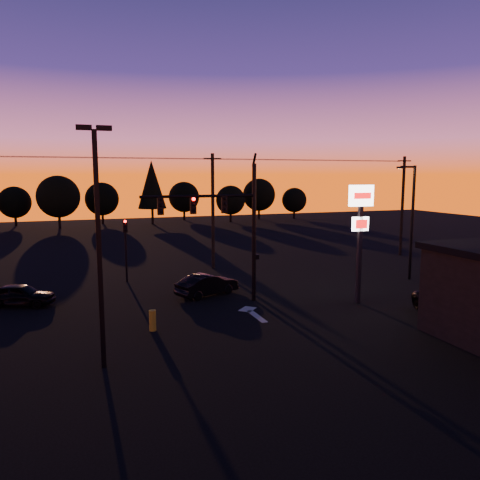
{
  "coord_description": "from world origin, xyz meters",
  "views": [
    {
      "loc": [
        -8.41,
        -21.0,
        7.38
      ],
      "look_at": [
        1.0,
        5.0,
        3.5
      ],
      "focal_mm": 35.0,
      "sensor_mm": 36.0,
      "label": 1
    }
  ],
  "objects_px": {
    "pylon_sign": "(360,218)",
    "streetlight": "(411,217)",
    "bollard": "(153,320)",
    "parking_lot_light": "(98,232)",
    "suv_parked": "(451,305)",
    "traffic_signal_mast": "(228,218)",
    "secondary_signal": "(126,241)",
    "car_left": "(20,295)",
    "car_mid": "(207,285)"
  },
  "relations": [
    {
      "from": "car_left",
      "to": "suv_parked",
      "type": "relative_size",
      "value": 0.8
    },
    {
      "from": "pylon_sign",
      "to": "bollard",
      "type": "bearing_deg",
      "value": -175.8
    },
    {
      "from": "secondary_signal",
      "to": "bollard",
      "type": "relative_size",
      "value": 4.37
    },
    {
      "from": "car_left",
      "to": "suv_parked",
      "type": "bearing_deg",
      "value": -94.92
    },
    {
      "from": "secondary_signal",
      "to": "car_left",
      "type": "height_order",
      "value": "secondary_signal"
    },
    {
      "from": "bollard",
      "to": "car_mid",
      "type": "height_order",
      "value": "car_mid"
    },
    {
      "from": "parking_lot_light",
      "to": "pylon_sign",
      "type": "relative_size",
      "value": 1.34
    },
    {
      "from": "secondary_signal",
      "to": "suv_parked",
      "type": "relative_size",
      "value": 0.93
    },
    {
      "from": "bollard",
      "to": "suv_parked",
      "type": "relative_size",
      "value": 0.21
    },
    {
      "from": "car_left",
      "to": "car_mid",
      "type": "bearing_deg",
      "value": -76.99
    },
    {
      "from": "traffic_signal_mast",
      "to": "secondary_signal",
      "type": "distance_m",
      "value": 9.19
    },
    {
      "from": "traffic_signal_mast",
      "to": "parking_lot_light",
      "type": "relative_size",
      "value": 0.94
    },
    {
      "from": "parking_lot_light",
      "to": "bollard",
      "type": "xyz_separation_m",
      "value": [
        2.48,
        3.61,
        -4.77
      ]
    },
    {
      "from": "traffic_signal_mast",
      "to": "pylon_sign",
      "type": "height_order",
      "value": "traffic_signal_mast"
    },
    {
      "from": "streetlight",
      "to": "suv_parked",
      "type": "relative_size",
      "value": 1.71
    },
    {
      "from": "secondary_signal",
      "to": "car_left",
      "type": "bearing_deg",
      "value": -147.22
    },
    {
      "from": "parking_lot_light",
      "to": "secondary_signal",
      "type": "bearing_deg",
      "value": 80.21
    },
    {
      "from": "bollard",
      "to": "suv_parked",
      "type": "bearing_deg",
      "value": -11.8
    },
    {
      "from": "traffic_signal_mast",
      "to": "car_left",
      "type": "distance_m",
      "value": 12.51
    },
    {
      "from": "secondary_signal",
      "to": "parking_lot_light",
      "type": "height_order",
      "value": "parking_lot_light"
    },
    {
      "from": "pylon_sign",
      "to": "traffic_signal_mast",
      "type": "bearing_deg",
      "value": 160.64
    },
    {
      "from": "car_mid",
      "to": "suv_parked",
      "type": "relative_size",
      "value": 0.87
    },
    {
      "from": "traffic_signal_mast",
      "to": "parking_lot_light",
      "type": "bearing_deg",
      "value": -136.63
    },
    {
      "from": "streetlight",
      "to": "suv_parked",
      "type": "bearing_deg",
      "value": -115.92
    },
    {
      "from": "pylon_sign",
      "to": "parking_lot_light",
      "type": "bearing_deg",
      "value": -162.77
    },
    {
      "from": "traffic_signal_mast",
      "to": "car_left",
      "type": "bearing_deg",
      "value": 163.15
    },
    {
      "from": "streetlight",
      "to": "traffic_signal_mast",
      "type": "bearing_deg",
      "value": -173.86
    },
    {
      "from": "secondary_signal",
      "to": "car_mid",
      "type": "distance_m",
      "value": 7.21
    },
    {
      "from": "pylon_sign",
      "to": "car_mid",
      "type": "xyz_separation_m",
      "value": [
        -7.74,
        4.6,
        -4.25
      ]
    },
    {
      "from": "bollard",
      "to": "streetlight",
      "type": "bearing_deg",
      "value": 14.47
    },
    {
      "from": "pylon_sign",
      "to": "car_mid",
      "type": "distance_m",
      "value": 9.96
    },
    {
      "from": "parking_lot_light",
      "to": "car_left",
      "type": "bearing_deg",
      "value": 110.29
    },
    {
      "from": "suv_parked",
      "to": "parking_lot_light",
      "type": "bearing_deg",
      "value": -168.89
    },
    {
      "from": "secondary_signal",
      "to": "bollard",
      "type": "bearing_deg",
      "value": -90.08
    },
    {
      "from": "streetlight",
      "to": "bollard",
      "type": "distance_m",
      "value": 19.94
    },
    {
      "from": "traffic_signal_mast",
      "to": "secondary_signal",
      "type": "bearing_deg",
      "value": 123.19
    },
    {
      "from": "car_mid",
      "to": "streetlight",
      "type": "bearing_deg",
      "value": -115.07
    },
    {
      "from": "parking_lot_light",
      "to": "car_mid",
      "type": "bearing_deg",
      "value": 53.39
    },
    {
      "from": "traffic_signal_mast",
      "to": "suv_parked",
      "type": "relative_size",
      "value": 1.84
    },
    {
      "from": "parking_lot_light",
      "to": "car_left",
      "type": "height_order",
      "value": "parking_lot_light"
    },
    {
      "from": "traffic_signal_mast",
      "to": "streetlight",
      "type": "bearing_deg",
      "value": 6.14
    },
    {
      "from": "bollard",
      "to": "car_left",
      "type": "distance_m",
      "value": 9.28
    },
    {
      "from": "pylon_sign",
      "to": "streetlight",
      "type": "relative_size",
      "value": 0.85
    },
    {
      "from": "secondary_signal",
      "to": "parking_lot_light",
      "type": "relative_size",
      "value": 0.48
    },
    {
      "from": "streetlight",
      "to": "car_left",
      "type": "xyz_separation_m",
      "value": [
        -25.25,
        1.9,
        -3.79
      ]
    },
    {
      "from": "streetlight",
      "to": "bollard",
      "type": "bearing_deg",
      "value": -165.53
    },
    {
      "from": "traffic_signal_mast",
      "to": "car_left",
      "type": "xyz_separation_m",
      "value": [
        -11.25,
        3.41,
        -4.3
      ]
    },
    {
      "from": "car_left",
      "to": "car_mid",
      "type": "xyz_separation_m",
      "value": [
        10.6,
        -1.3,
        0.03
      ]
    },
    {
      "from": "parking_lot_light",
      "to": "suv_parked",
      "type": "xyz_separation_m",
      "value": [
        17.51,
        0.48,
        -4.62
      ]
    },
    {
      "from": "traffic_signal_mast",
      "to": "pylon_sign",
      "type": "xyz_separation_m",
      "value": [
        7.1,
        -2.49,
        -0.02
      ]
    }
  ]
}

